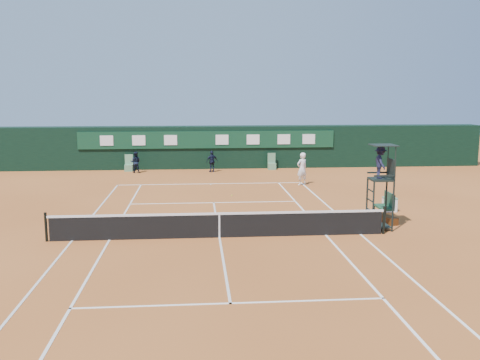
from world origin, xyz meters
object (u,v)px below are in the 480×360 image
(umpire_chair, at_px, (381,169))
(player, at_px, (302,169))
(player_bench, at_px, (386,204))
(cooler, at_px, (390,204))
(tennis_net, at_px, (219,225))

(umpire_chair, distance_m, player, 10.54)
(player_bench, height_order, player, player)
(cooler, bearing_deg, umpire_chair, -117.01)
(umpire_chair, height_order, player, umpire_chair)
(tennis_net, bearing_deg, player_bench, 20.01)
(umpire_chair, bearing_deg, player, 95.89)
(player_bench, distance_m, player, 8.62)
(player_bench, bearing_deg, umpire_chair, -116.95)
(player_bench, relative_size, player, 0.62)
(player, bearing_deg, umpire_chair, 66.81)
(tennis_net, relative_size, player, 6.70)
(player, bearing_deg, tennis_net, 35.04)
(tennis_net, bearing_deg, umpire_chair, 6.19)
(player_bench, xyz_separation_m, player, (-2.10, 8.36, 0.37))
(umpire_chair, height_order, player_bench, umpire_chair)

